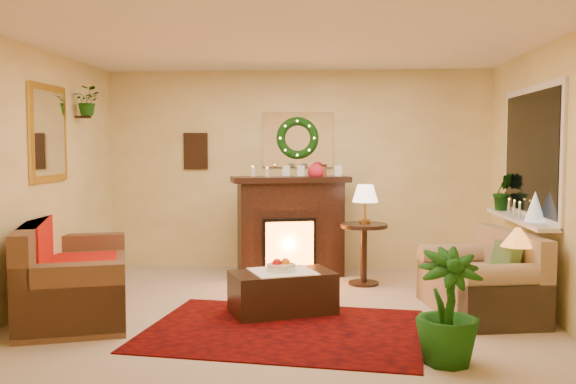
# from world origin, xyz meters

# --- Properties ---
(floor) EXTENTS (5.00, 5.00, 0.00)m
(floor) POSITION_xyz_m (0.00, 0.00, 0.00)
(floor) COLOR beige
(floor) RESTS_ON ground
(ceiling) EXTENTS (5.00, 5.00, 0.00)m
(ceiling) POSITION_xyz_m (0.00, 0.00, 2.60)
(ceiling) COLOR white
(ceiling) RESTS_ON ground
(wall_back) EXTENTS (5.00, 5.00, 0.00)m
(wall_back) POSITION_xyz_m (0.00, 2.25, 1.30)
(wall_back) COLOR #EFD88C
(wall_back) RESTS_ON ground
(wall_front) EXTENTS (5.00, 5.00, 0.00)m
(wall_front) POSITION_xyz_m (0.00, -2.25, 1.30)
(wall_front) COLOR #EFD88C
(wall_front) RESTS_ON ground
(wall_left) EXTENTS (4.50, 4.50, 0.00)m
(wall_left) POSITION_xyz_m (-2.50, 0.00, 1.30)
(wall_left) COLOR #EFD88C
(wall_left) RESTS_ON ground
(wall_right) EXTENTS (4.50, 4.50, 0.00)m
(wall_right) POSITION_xyz_m (2.50, 0.00, 1.30)
(wall_right) COLOR #EFD88C
(wall_right) RESTS_ON ground
(area_rug) EXTENTS (2.61, 2.10, 0.01)m
(area_rug) POSITION_xyz_m (0.03, -0.65, 0.01)
(area_rug) COLOR #521612
(area_rug) RESTS_ON floor
(sofa) EXTENTS (1.52, 2.27, 0.90)m
(sofa) POSITION_xyz_m (-2.04, -0.12, 0.43)
(sofa) COLOR #4F351A
(sofa) RESTS_ON floor
(red_throw) EXTENTS (0.74, 1.20, 0.02)m
(red_throw) POSITION_xyz_m (-2.09, 0.03, 0.46)
(red_throw) COLOR red
(red_throw) RESTS_ON sofa
(fireplace) EXTENTS (1.34, 0.72, 1.17)m
(fireplace) POSITION_xyz_m (-0.06, 1.71, 0.55)
(fireplace) COLOR black
(fireplace) RESTS_ON floor
(poinsettia) EXTENTS (0.20, 0.20, 0.20)m
(poinsettia) POSITION_xyz_m (0.25, 1.67, 1.30)
(poinsettia) COLOR red
(poinsettia) RESTS_ON fireplace
(mantel_candle_a) EXTENTS (0.06, 0.06, 0.19)m
(mantel_candle_a) POSITION_xyz_m (-0.53, 1.72, 1.26)
(mantel_candle_a) COLOR white
(mantel_candle_a) RESTS_ON fireplace
(mantel_candle_b) EXTENTS (0.06, 0.06, 0.17)m
(mantel_candle_b) POSITION_xyz_m (-0.35, 1.68, 1.26)
(mantel_candle_b) COLOR silver
(mantel_candle_b) RESTS_ON fireplace
(mantel_mirror) EXTENTS (0.92, 0.02, 0.72)m
(mantel_mirror) POSITION_xyz_m (0.00, 2.23, 1.70)
(mantel_mirror) COLOR white
(mantel_mirror) RESTS_ON wall_back
(wreath) EXTENTS (0.55, 0.11, 0.55)m
(wreath) POSITION_xyz_m (0.00, 2.19, 1.72)
(wreath) COLOR #194719
(wreath) RESTS_ON wall_back
(wall_art) EXTENTS (0.32, 0.03, 0.48)m
(wall_art) POSITION_xyz_m (-1.35, 2.23, 1.55)
(wall_art) COLOR #381E11
(wall_art) RESTS_ON wall_back
(gold_mirror) EXTENTS (0.03, 0.84, 1.00)m
(gold_mirror) POSITION_xyz_m (-2.48, 0.30, 1.75)
(gold_mirror) COLOR gold
(gold_mirror) RESTS_ON wall_left
(hanging_plant) EXTENTS (0.33, 0.28, 0.36)m
(hanging_plant) POSITION_xyz_m (-2.34, 1.05, 1.97)
(hanging_plant) COLOR #194719
(hanging_plant) RESTS_ON wall_left
(loveseat) EXTENTS (1.04, 1.50, 0.80)m
(loveseat) POSITION_xyz_m (1.87, 0.06, 0.42)
(loveseat) COLOR #93765B
(loveseat) RESTS_ON floor
(window_frame) EXTENTS (0.03, 1.86, 1.36)m
(window_frame) POSITION_xyz_m (2.48, 0.55, 1.55)
(window_frame) COLOR white
(window_frame) RESTS_ON wall_right
(window_glass) EXTENTS (0.02, 1.70, 1.22)m
(window_glass) POSITION_xyz_m (2.47, 0.55, 1.55)
(window_glass) COLOR black
(window_glass) RESTS_ON wall_right
(window_sill) EXTENTS (0.22, 1.86, 0.04)m
(window_sill) POSITION_xyz_m (2.38, 0.55, 0.87)
(window_sill) COLOR white
(window_sill) RESTS_ON wall_right
(mini_tree) EXTENTS (0.20, 0.20, 0.30)m
(mini_tree) POSITION_xyz_m (2.40, 0.11, 1.04)
(mini_tree) COLOR white
(mini_tree) RESTS_ON window_sill
(sill_plant) EXTENTS (0.30, 0.24, 0.55)m
(sill_plant) POSITION_xyz_m (2.39, 1.21, 1.08)
(sill_plant) COLOR #215A26
(sill_plant) RESTS_ON window_sill
(side_table_round) EXTENTS (0.65, 0.65, 0.72)m
(side_table_round) POSITION_xyz_m (0.82, 1.29, 0.33)
(side_table_round) COLOR black
(side_table_round) RESTS_ON floor
(lamp_cream) EXTENTS (0.30, 0.30, 0.46)m
(lamp_cream) POSITION_xyz_m (0.84, 1.33, 0.88)
(lamp_cream) COLOR #FFE8C2
(lamp_cream) RESTS_ON side_table_round
(end_table_square) EXTENTS (0.47, 0.47, 0.51)m
(end_table_square) POSITION_xyz_m (2.13, -0.30, 0.27)
(end_table_square) COLOR #442C1B
(end_table_square) RESTS_ON floor
(lamp_tiffany) EXTENTS (0.30, 0.30, 0.44)m
(lamp_tiffany) POSITION_xyz_m (2.12, -0.31, 0.74)
(lamp_tiffany) COLOR orange
(lamp_tiffany) RESTS_ON end_table_square
(coffee_table) EXTENTS (1.10, 0.87, 0.41)m
(coffee_table) POSITION_xyz_m (-0.02, -0.08, 0.21)
(coffee_table) COLOR #36210E
(coffee_table) RESTS_ON floor
(fruit_bowl) EXTENTS (0.28, 0.28, 0.06)m
(fruit_bowl) POSITION_xyz_m (-0.04, -0.06, 0.45)
(fruit_bowl) COLOR white
(fruit_bowl) RESTS_ON coffee_table
(floor_palm) EXTENTS (1.70, 1.70, 2.58)m
(floor_palm) POSITION_xyz_m (1.31, -1.42, 0.45)
(floor_palm) COLOR #274C22
(floor_palm) RESTS_ON floor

